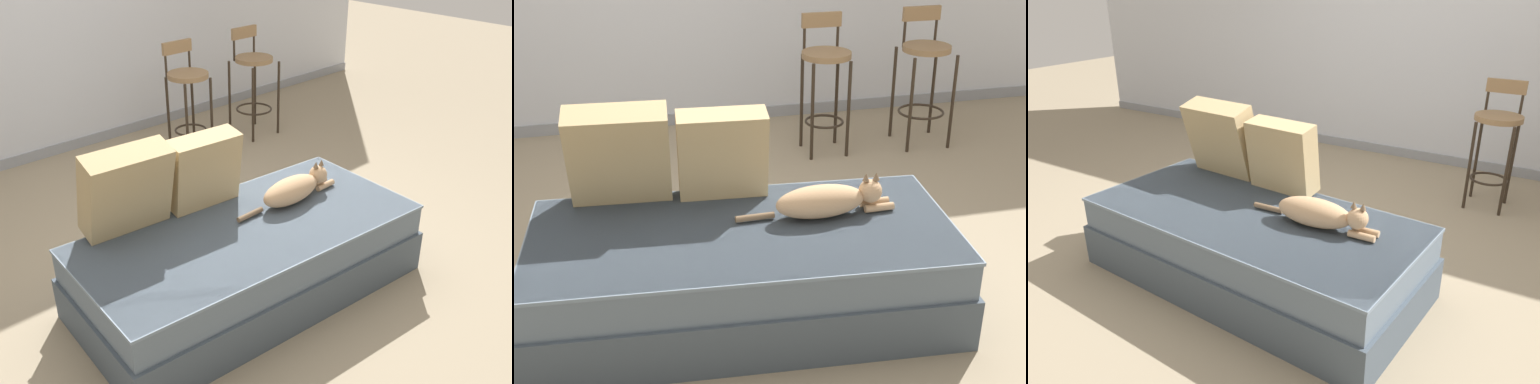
{
  "view_description": "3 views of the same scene",
  "coord_description": "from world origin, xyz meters",
  "views": [
    {
      "loc": [
        -1.89,
        -2.49,
        2.11
      ],
      "look_at": [
        0.15,
        -0.3,
        0.56
      ],
      "focal_mm": 42.0,
      "sensor_mm": 36.0,
      "label": 1
    },
    {
      "loc": [
        -0.55,
        -3.12,
        1.95
      ],
      "look_at": [
        0.15,
        -0.3,
        0.56
      ],
      "focal_mm": 50.0,
      "sensor_mm": 36.0,
      "label": 2
    },
    {
      "loc": [
        1.45,
        -2.47,
        1.64
      ],
      "look_at": [
        0.15,
        -0.3,
        0.56
      ],
      "focal_mm": 35.0,
      "sensor_mm": 36.0,
      "label": 3
    }
  ],
  "objects": [
    {
      "name": "throw_pillow_middle",
      "position": [
        -0.02,
        -0.04,
        0.66
      ],
      "size": [
        0.44,
        0.24,
        0.44
      ],
      "color": "tan",
      "rests_on": "couch"
    },
    {
      "name": "wall_baseboard_trim",
      "position": [
        0.0,
        2.2,
        0.04
      ],
      "size": [
        8.0,
        0.02,
        0.09
      ],
      "primitive_type": "cube",
      "color": "gray",
      "rests_on": "ground"
    },
    {
      "name": "throw_pillow_corner",
      "position": [
        -0.5,
        -0.0,
        0.68
      ],
      "size": [
        0.49,
        0.32,
        0.49
      ],
      "color": "tan",
      "rests_on": "couch"
    },
    {
      "name": "ground_plane",
      "position": [
        0.0,
        0.0,
        0.0
      ],
      "size": [
        16.0,
        16.0,
        0.0
      ],
      "primitive_type": "plane",
      "color": "gray",
      "rests_on": "ground"
    },
    {
      "name": "bar_stool_near_window",
      "position": [
        0.96,
        1.41,
        0.58
      ],
      "size": [
        0.34,
        0.34,
        0.96
      ],
      "color": "#2D2319",
      "rests_on": "ground"
    },
    {
      "name": "couch",
      "position": [
        0.0,
        -0.4,
        0.22
      ],
      "size": [
        1.99,
        1.07,
        0.44
      ],
      "color": "#44505B",
      "rests_on": "ground"
    },
    {
      "name": "wall_back_panel",
      "position": [
        0.0,
        2.25,
        1.3
      ],
      "size": [
        8.0,
        0.1,
        2.6
      ],
      "primitive_type": "cube",
      "color": "silver",
      "rests_on": "ground"
    },
    {
      "name": "cat",
      "position": [
        0.4,
        -0.36,
        0.51
      ],
      "size": [
        0.74,
        0.18,
        0.19
      ],
      "color": "tan",
      "rests_on": "couch"
    }
  ]
}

